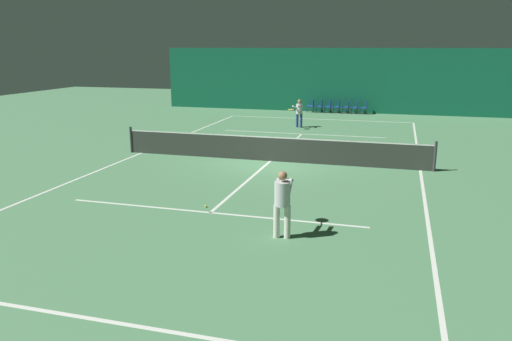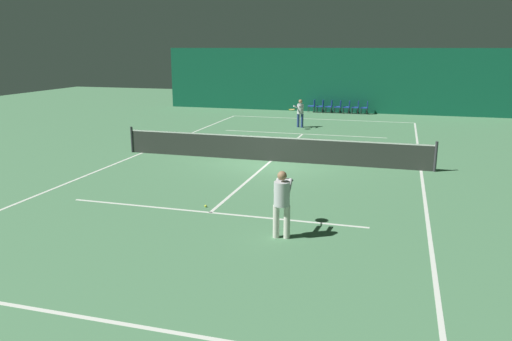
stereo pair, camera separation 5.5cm
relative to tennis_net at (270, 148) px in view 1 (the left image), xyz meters
name	(u,v)px [view 1 (the left image)]	position (x,y,z in m)	size (l,w,h in m)	color
ground_plane	(270,161)	(0.00, 0.00, -0.51)	(60.00, 60.00, 0.00)	#4C7F56
backdrop_curtain	(329,80)	(0.00, 15.62, 1.59)	(23.00, 0.12, 4.20)	#0F5138
court_line_baseline_far	(319,119)	(0.00, 11.90, -0.51)	(11.00, 0.10, 0.00)	silver
court_line_baseline_near	(88,318)	(0.00, -11.90, -0.51)	(11.00, 0.10, 0.00)	silver
court_line_service_far	(302,134)	(0.00, 6.40, -0.51)	(8.25, 0.10, 0.00)	silver
court_line_service_near	(210,213)	(0.00, -6.40, -0.51)	(8.25, 0.10, 0.00)	silver
court_line_sideline_left	(142,153)	(-5.50, 0.00, -0.51)	(0.10, 23.80, 0.00)	silver
court_line_sideline_right	(420,170)	(5.50, 0.00, -0.51)	(0.10, 23.80, 0.00)	silver
court_line_centre	(270,161)	(0.00, 0.00, -0.51)	(0.10, 12.80, 0.00)	silver
tennis_net	(270,148)	(0.00, 0.00, 0.00)	(12.00, 0.10, 1.07)	#2D332D
player_near	(282,199)	(2.21, -7.57, 0.41)	(0.50, 1.34, 1.58)	beige
player_far	(299,111)	(-0.57, 8.43, 0.37)	(0.70, 1.32, 1.51)	navy
courtside_chair_0	(311,105)	(-1.02, 15.07, -0.03)	(0.44, 0.44, 0.84)	#2D2D2D
courtside_chair_1	(320,105)	(-0.44, 15.07, -0.03)	(0.44, 0.44, 0.84)	#2D2D2D
courtside_chair_2	(329,106)	(0.14, 15.07, -0.03)	(0.44, 0.44, 0.84)	#2D2D2D
courtside_chair_3	(337,106)	(0.72, 15.07, -0.03)	(0.44, 0.44, 0.84)	#2D2D2D
courtside_chair_4	(346,106)	(1.29, 15.07, -0.03)	(0.44, 0.44, 0.84)	#2D2D2D
courtside_chair_5	(355,106)	(1.87, 15.07, -0.03)	(0.44, 0.44, 0.84)	#2D2D2D
courtside_chair_6	(364,107)	(2.45, 15.07, -0.03)	(0.44, 0.44, 0.84)	#2D2D2D
tennis_ball	(206,206)	(-0.29, -6.01, -0.48)	(0.07, 0.07, 0.07)	#D1DB33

